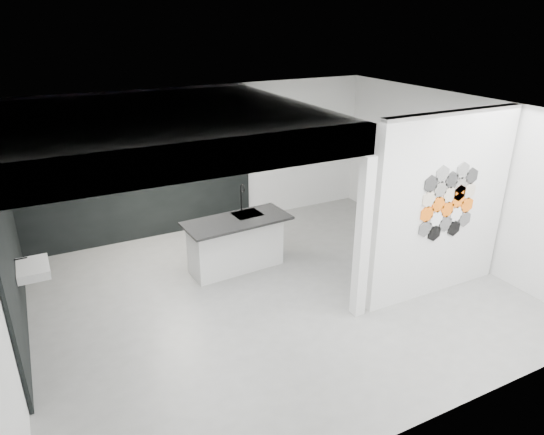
{
  "coord_description": "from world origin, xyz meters",
  "views": [
    {
      "loc": [
        -2.97,
        -5.75,
        3.99
      ],
      "look_at": [
        0.1,
        0.3,
        1.15
      ],
      "focal_mm": 32.0,
      "sensor_mm": 36.0,
      "label": 1
    }
  ],
  "objects_px": {
    "glass_vase": "(215,160)",
    "kettle": "(190,163)",
    "stockpot": "(92,175)",
    "glass_bowl": "(215,161)",
    "kitchen_island": "(236,243)",
    "wall_basin": "(33,269)",
    "bottle_dark": "(144,169)",
    "utensil_cup": "(106,175)",
    "partition_panel": "(442,207)"
  },
  "relations": [
    {
      "from": "glass_bowl",
      "to": "utensil_cup",
      "type": "xyz_separation_m",
      "value": [
        -2.03,
        0.0,
        0.01
      ]
    },
    {
      "from": "kitchen_island",
      "to": "glass_bowl",
      "type": "height_order",
      "value": "glass_bowl"
    },
    {
      "from": "kitchen_island",
      "to": "glass_vase",
      "type": "height_order",
      "value": "glass_vase"
    },
    {
      "from": "glass_vase",
      "to": "utensil_cup",
      "type": "distance_m",
      "value": 2.03
    },
    {
      "from": "glass_bowl",
      "to": "utensil_cup",
      "type": "distance_m",
      "value": 2.03
    },
    {
      "from": "kitchen_island",
      "to": "stockpot",
      "type": "xyz_separation_m",
      "value": [
        -1.91,
        1.82,
        0.94
      ]
    },
    {
      "from": "kettle",
      "to": "utensil_cup",
      "type": "distance_m",
      "value": 1.54
    },
    {
      "from": "glass_vase",
      "to": "bottle_dark",
      "type": "distance_m",
      "value": 1.37
    },
    {
      "from": "utensil_cup",
      "to": "kettle",
      "type": "bearing_deg",
      "value": 0.0
    },
    {
      "from": "glass_vase",
      "to": "bottle_dark",
      "type": "bearing_deg",
      "value": 180.0
    },
    {
      "from": "wall_basin",
      "to": "stockpot",
      "type": "relative_size",
      "value": 2.65
    },
    {
      "from": "stockpot",
      "to": "kitchen_island",
      "type": "bearing_deg",
      "value": -43.65
    },
    {
      "from": "utensil_cup",
      "to": "kitchen_island",
      "type": "bearing_deg",
      "value": -47.34
    },
    {
      "from": "stockpot",
      "to": "bottle_dark",
      "type": "bearing_deg",
      "value": 0.0
    },
    {
      "from": "glass_bowl",
      "to": "kitchen_island",
      "type": "bearing_deg",
      "value": -100.94
    },
    {
      "from": "kitchen_island",
      "to": "bottle_dark",
      "type": "distance_m",
      "value": 2.28
    },
    {
      "from": "wall_basin",
      "to": "kitchen_island",
      "type": "relative_size",
      "value": 0.34
    },
    {
      "from": "stockpot",
      "to": "glass_bowl",
      "type": "distance_m",
      "value": 2.26
    },
    {
      "from": "partition_panel",
      "to": "bottle_dark",
      "type": "relative_size",
      "value": 16.92
    },
    {
      "from": "partition_panel",
      "to": "bottle_dark",
      "type": "bearing_deg",
      "value": 131.71
    },
    {
      "from": "glass_vase",
      "to": "partition_panel",
      "type": "bearing_deg",
      "value": -61.77
    },
    {
      "from": "partition_panel",
      "to": "stockpot",
      "type": "distance_m",
      "value": 5.81
    },
    {
      "from": "partition_panel",
      "to": "glass_vase",
      "type": "xyz_separation_m",
      "value": [
        -2.08,
        3.87,
        -0.0
      ]
    },
    {
      "from": "partition_panel",
      "to": "kitchen_island",
      "type": "xyz_separation_m",
      "value": [
        -2.43,
        2.04,
        -0.93
      ]
    },
    {
      "from": "wall_basin",
      "to": "kitchen_island",
      "type": "height_order",
      "value": "kitchen_island"
    },
    {
      "from": "glass_vase",
      "to": "stockpot",
      "type": "bearing_deg",
      "value": 180.0
    },
    {
      "from": "glass_vase",
      "to": "utensil_cup",
      "type": "bearing_deg",
      "value": 180.0
    },
    {
      "from": "utensil_cup",
      "to": "bottle_dark",
      "type": "bearing_deg",
      "value": 0.0
    },
    {
      "from": "partition_panel",
      "to": "bottle_dark",
      "type": "height_order",
      "value": "partition_panel"
    },
    {
      "from": "kettle",
      "to": "wall_basin",
      "type": "bearing_deg",
      "value": -155.98
    },
    {
      "from": "partition_panel",
      "to": "glass_vase",
      "type": "distance_m",
      "value": 4.39
    },
    {
      "from": "wall_basin",
      "to": "glass_vase",
      "type": "height_order",
      "value": "glass_vase"
    },
    {
      "from": "partition_panel",
      "to": "stockpot",
      "type": "xyz_separation_m",
      "value": [
        -4.34,
        3.87,
        0.01
      ]
    },
    {
      "from": "partition_panel",
      "to": "kettle",
      "type": "height_order",
      "value": "partition_panel"
    },
    {
      "from": "wall_basin",
      "to": "utensil_cup",
      "type": "relative_size",
      "value": 5.46
    },
    {
      "from": "kettle",
      "to": "bottle_dark",
      "type": "distance_m",
      "value": 0.87
    },
    {
      "from": "wall_basin",
      "to": "glass_bowl",
      "type": "height_order",
      "value": "glass_bowl"
    },
    {
      "from": "stockpot",
      "to": "bottle_dark",
      "type": "xyz_separation_m",
      "value": [
        0.89,
        0.0,
        -0.01
      ]
    },
    {
      "from": "wall_basin",
      "to": "utensil_cup",
      "type": "height_order",
      "value": "utensil_cup"
    },
    {
      "from": "wall_basin",
      "to": "kettle",
      "type": "xyz_separation_m",
      "value": [
        2.89,
        2.07,
        0.56
      ]
    },
    {
      "from": "glass_vase",
      "to": "kettle",
      "type": "bearing_deg",
      "value": 180.0
    },
    {
      "from": "kitchen_island",
      "to": "bottle_dark",
      "type": "xyz_separation_m",
      "value": [
        -1.02,
        1.82,
        0.93
      ]
    },
    {
      "from": "glass_bowl",
      "to": "utensil_cup",
      "type": "relative_size",
      "value": 1.24
    },
    {
      "from": "kitchen_island",
      "to": "stockpot",
      "type": "bearing_deg",
      "value": 132.43
    },
    {
      "from": "glass_bowl",
      "to": "stockpot",
      "type": "bearing_deg",
      "value": 180.0
    },
    {
      "from": "partition_panel",
      "to": "glass_bowl",
      "type": "bearing_deg",
      "value": 118.23
    },
    {
      "from": "partition_panel",
      "to": "glass_bowl",
      "type": "height_order",
      "value": "partition_panel"
    },
    {
      "from": "wall_basin",
      "to": "stockpot",
      "type": "xyz_separation_m",
      "value": [
        1.13,
        2.07,
        0.56
      ]
    },
    {
      "from": "wall_basin",
      "to": "glass_vase",
      "type": "bearing_deg",
      "value": 31.35
    },
    {
      "from": "glass_bowl",
      "to": "bottle_dark",
      "type": "relative_size",
      "value": 0.82
    }
  ]
}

